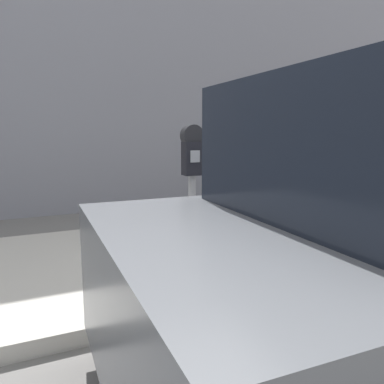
% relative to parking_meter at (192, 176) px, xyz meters
% --- Properties ---
extents(ground_plane, '(60.00, 60.00, 0.00)m').
position_rel_parking_meter_xyz_m(ground_plane, '(0.34, -1.24, -1.11)').
color(ground_plane, slate).
extents(sidewalk, '(24.00, 2.80, 0.13)m').
position_rel_parking_meter_xyz_m(sidewalk, '(0.34, 0.96, -1.04)').
color(sidewalk, '#BCB7AD').
rests_on(sidewalk, ground_plane).
extents(building_facade, '(24.00, 0.30, 6.61)m').
position_rel_parking_meter_xyz_m(building_facade, '(0.34, 4.23, 2.20)').
color(building_facade, gray).
rests_on(building_facade, ground_plane).
extents(parking_meter, '(0.19, 0.13, 1.41)m').
position_rel_parking_meter_xyz_m(parking_meter, '(0.00, 0.00, 0.00)').
color(parking_meter, gray).
rests_on(parking_meter, sidewalk).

